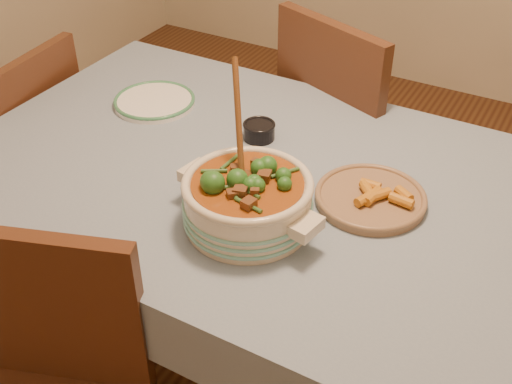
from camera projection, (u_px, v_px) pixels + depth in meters
floor at (258, 355)px, 2.18m from camera, size 4.50×4.50×0.00m
dining_table at (258, 199)px, 1.78m from camera, size 1.68×1.08×0.76m
stew_casserole at (248, 197)px, 1.51m from camera, size 0.40×0.35×0.37m
white_plate at (155, 101)px, 2.03m from camera, size 0.27×0.27×0.02m
condiment_bowl at (259, 130)px, 1.85m from camera, size 0.11×0.11×0.05m
fried_plate at (371, 196)px, 1.61m from camera, size 0.36×0.36×0.05m
chair_far at (348, 129)px, 2.29m from camera, size 0.59×0.59×0.99m
chair_left at (28, 148)px, 2.32m from camera, size 0.45×0.45×0.87m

